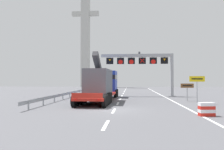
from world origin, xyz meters
name	(u,v)px	position (x,y,z in m)	size (l,w,h in m)	color
ground	(113,110)	(0.00, 0.00, 0.00)	(112.00, 112.00, 0.00)	#5B5B60
lane_markings	(123,94)	(0.13, 20.44, 0.01)	(0.20, 55.48, 0.01)	silver
edge_line_right	(166,98)	(6.20, 12.00, 0.01)	(0.20, 63.00, 0.01)	silver
overhead_lane_gantry	(145,62)	(3.50, 14.83, 5.08)	(10.88, 0.90, 6.58)	#9EA0A5
heavy_haul_truck_red	(102,83)	(-1.98, 8.46, 1.99)	(3.32, 14.12, 5.30)	red
exit_sign_yellow	(197,83)	(8.09, 4.89, 2.12)	(1.51, 0.15, 2.79)	#9EA0A5
tourist_info_sign_brown	(187,88)	(7.92, 8.07, 1.51)	(1.46, 0.15, 1.99)	#9EA0A5
crash_barrier_striped	(207,109)	(6.52, -2.52, 0.45)	(1.06, 0.63, 0.90)	red
guardrail_left	(69,93)	(-6.93, 11.53, 0.56)	(0.13, 27.06, 0.76)	#999EA3
bridge_pylon_distant	(85,27)	(-13.80, 54.09, 20.27)	(9.00, 2.00, 39.75)	#B7B7B2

